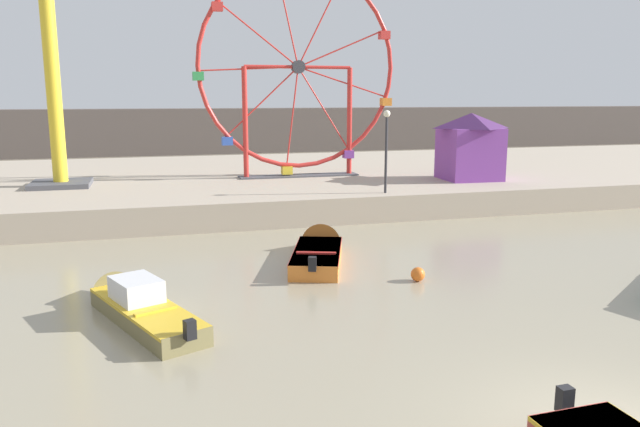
{
  "coord_description": "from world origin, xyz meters",
  "views": [
    {
      "loc": [
        -7.22,
        -7.64,
        5.62
      ],
      "look_at": [
        -1.85,
        11.67,
        1.75
      ],
      "focal_mm": 34.28,
      "sensor_mm": 36.0,
      "label": 1
    }
  ],
  "objects": [
    {
      "name": "drop_tower_yellow_tower",
      "position": [
        -11.57,
        24.71,
        8.91
      ],
      "size": [
        2.8,
        2.8,
        15.47
      ],
      "color": "gold",
      "rests_on": "quay_promenade"
    },
    {
      "name": "motorboat_olive_wood",
      "position": [
        -7.89,
        8.34,
        0.33
      ],
      "size": [
        3.4,
        5.84,
        1.4
      ],
      "rotation": [
        0.0,
        0.0,
        1.97
      ],
      "color": "olive",
      "rests_on": "ground_plane"
    },
    {
      "name": "quay_promenade",
      "position": [
        0.0,
        28.08,
        0.6
      ],
      "size": [
        110.0,
        21.26,
        1.21
      ],
      "primitive_type": "cube",
      "color": "tan",
      "rests_on": "ground_plane"
    },
    {
      "name": "distant_town_skyline",
      "position": [
        0.0,
        53.92,
        2.2
      ],
      "size": [
        140.0,
        3.0,
        4.4
      ],
      "primitive_type": "cube",
      "color": "#564C47",
      "rests_on": "ground_plane"
    },
    {
      "name": "promenade_lamp_near",
      "position": [
        3.16,
        18.43,
        3.69
      ],
      "size": [
        0.32,
        0.32,
        3.78
      ],
      "color": "#2D2D33",
      "rests_on": "quay_promenade"
    },
    {
      "name": "motorboat_orange_hull",
      "position": [
        -1.65,
        12.54,
        0.28
      ],
      "size": [
        3.11,
        5.37,
        1.46
      ],
      "rotation": [
        0.0,
        0.0,
        1.24
      ],
      "color": "orange",
      "rests_on": "ground_plane"
    },
    {
      "name": "mooring_buoy_orange",
      "position": [
        0.53,
        8.98,
        0.22
      ],
      "size": [
        0.44,
        0.44,
        0.44
      ],
      "primitive_type": "sphere",
      "color": "orange",
      "rests_on": "ground_plane"
    },
    {
      "name": "ferris_wheel_red_frame",
      "position": [
        0.69,
        25.22,
        6.93
      ],
      "size": [
        11.07,
        1.2,
        11.4
      ],
      "color": "red",
      "rests_on": "quay_promenade"
    },
    {
      "name": "carnival_booth_purple_stall",
      "position": [
        9.2,
        21.58,
        3.04
      ],
      "size": [
        3.26,
        3.15,
        3.52
      ],
      "rotation": [
        0.0,
        0.0,
        -0.05
      ],
      "color": "purple",
      "rests_on": "quay_promenade"
    }
  ]
}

